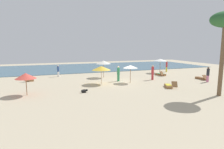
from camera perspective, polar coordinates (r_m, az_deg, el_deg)
name	(u,v)px	position (r m, az deg, el deg)	size (l,w,h in m)	color
ground_plane	(121,82)	(22.70, 2.77, -2.40)	(60.00, 60.00, 0.00)	#BCAD8E
ocean_water	(89,67)	(38.77, -6.94, 2.20)	(48.00, 16.00, 0.06)	#3D6075
umbrella_0	(26,76)	(18.12, -24.76, -0.39)	(1.80, 1.80, 2.00)	brown
umbrella_1	(130,67)	(22.32, 5.64, 2.38)	(1.74, 1.74, 2.10)	brown
umbrella_2	(104,62)	(25.96, -2.60, 3.73)	(2.06, 2.06, 2.35)	olive
umbrella_3	(101,68)	(21.47, -3.29, 1.96)	(2.16, 2.16, 2.09)	olive
umbrella_4	(160,60)	(31.34, 14.46, 4.31)	(2.27, 2.27, 2.30)	olive
lounger_0	(161,74)	(28.71, 14.59, 0.02)	(1.18, 1.75, 0.73)	brown
lounger_1	(202,78)	(27.27, 25.60, -1.02)	(0.81, 1.76, 0.68)	brown
lounger_2	(29,80)	(25.76, -23.82, -1.42)	(1.08, 1.74, 0.74)	olive
lounger_3	(169,86)	(20.72, 16.88, -3.34)	(1.22, 1.74, 0.73)	olive
person_0	(118,74)	(23.27, 1.96, 0.30)	(0.50, 0.50, 1.91)	#338C59
person_1	(208,74)	(25.55, 27.13, 0.03)	(0.47, 0.47, 1.85)	#D17299
person_2	(167,66)	(33.08, 16.27, 2.43)	(0.41, 0.41, 1.85)	yellow
person_3	(153,72)	(24.78, 12.24, 0.64)	(0.47, 0.47, 1.92)	#BF3338
person_4	(58,71)	(27.82, -16.04, 1.10)	(0.38, 0.38, 1.66)	white
dog	(84,91)	(17.93, -8.42, -4.92)	(0.70, 0.44, 0.32)	black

